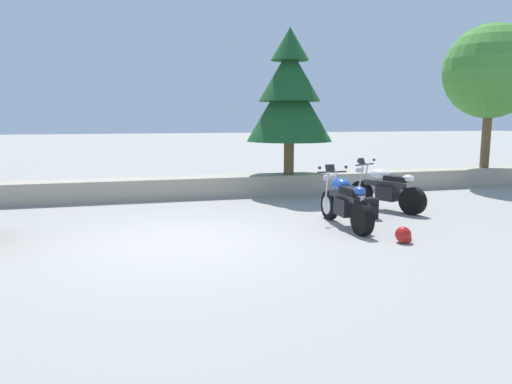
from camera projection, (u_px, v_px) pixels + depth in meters
name	position (u px, v px, depth m)	size (l,w,h in m)	color
ground_plane	(180.00, 243.00, 8.21)	(120.00, 120.00, 0.00)	gray
stone_wall	(162.00, 188.00, 12.76)	(36.00, 0.80, 0.55)	#A89E89
motorcycle_blue_centre	(344.00, 202.00, 9.41)	(0.67, 2.06, 1.18)	black
motorcycle_white_far_right	(385.00, 190.00, 11.11)	(1.07, 1.94, 1.18)	black
rider_backpack	(371.00, 207.00, 10.18)	(0.34, 0.32, 0.47)	black
rider_helmet	(403.00, 235.00, 8.23)	(0.28, 0.28, 0.28)	#B21919
pine_tree_mid_left	(290.00, 94.00, 13.22)	(2.42, 2.42, 4.07)	brown
leafy_tree_mid_right	(497.00, 74.00, 14.85)	(3.08, 2.94, 4.52)	brown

